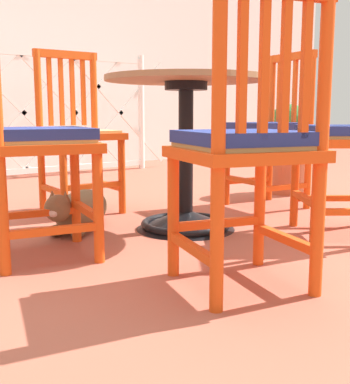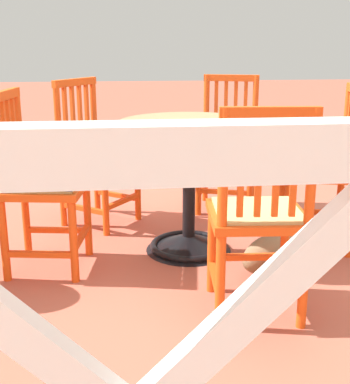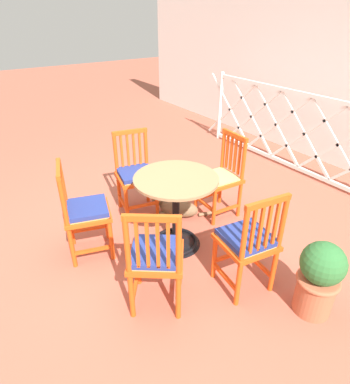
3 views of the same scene
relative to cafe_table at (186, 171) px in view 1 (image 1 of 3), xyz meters
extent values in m
plane|color=#AD5642|center=(-0.06, -0.24, -0.28)|extent=(24.00, 24.00, 0.00)
cylinder|color=white|center=(1.33, 2.34, 0.28)|extent=(0.06, 0.06, 1.12)
cube|color=white|center=(0.12, 2.34, 0.28)|extent=(1.02, 0.02, 1.02)
cube|color=white|center=(0.60, 2.34, 0.28)|extent=(1.02, 0.02, 1.02)
cube|color=white|center=(1.09, 2.34, 0.28)|extent=(1.02, 0.02, 1.02)
cube|color=white|center=(0.12, 2.34, 0.28)|extent=(1.02, 0.02, 1.02)
cube|color=white|center=(0.60, 2.34, 0.28)|extent=(1.02, 0.02, 1.02)
cube|color=white|center=(1.09, 2.34, 0.28)|extent=(1.02, 0.02, 1.02)
cone|color=black|center=(0.00, 0.00, -0.23)|extent=(0.48, 0.48, 0.10)
torus|color=black|center=(0.00, 0.00, -0.26)|extent=(0.44, 0.44, 0.04)
cylinder|color=black|center=(0.00, 0.00, 0.09)|extent=(0.07, 0.07, 0.66)
cylinder|color=black|center=(0.00, 0.00, 0.40)|extent=(0.20, 0.20, 0.04)
cylinder|color=#9E754C|center=(0.00, 0.00, 0.43)|extent=(0.76, 0.76, 0.02)
cylinder|color=#E04C14|center=(0.56, 0.01, -0.06)|extent=(0.04, 0.04, 0.45)
cylinder|color=#E04C14|center=(0.61, 0.35, -0.06)|extent=(0.04, 0.04, 0.45)
cylinder|color=#E04C14|center=(0.89, -0.04, 0.17)|extent=(0.04, 0.04, 0.91)
cylinder|color=#E04C14|center=(0.94, 0.30, 0.17)|extent=(0.04, 0.04, 0.91)
cube|color=#E04C14|center=(0.72, -0.02, -0.14)|extent=(0.34, 0.08, 0.03)
cube|color=#E04C14|center=(0.77, 0.32, -0.14)|extent=(0.34, 0.08, 0.03)
cube|color=#E04C14|center=(0.58, 0.18, -0.11)|extent=(0.08, 0.34, 0.03)
cube|color=#E04C14|center=(0.75, 0.15, 0.15)|extent=(0.45, 0.45, 0.04)
cube|color=tan|center=(0.75, 0.15, 0.17)|extent=(0.40, 0.40, 0.02)
cube|color=#E04C14|center=(0.90, 0.03, 0.40)|extent=(0.02, 0.03, 0.39)
cube|color=#E04C14|center=(0.91, 0.09, 0.40)|extent=(0.02, 0.03, 0.39)
cube|color=#E04C14|center=(0.92, 0.16, 0.40)|extent=(0.02, 0.03, 0.39)
cube|color=#E04C14|center=(0.93, 0.23, 0.40)|extent=(0.02, 0.03, 0.39)
cube|color=#E04C14|center=(0.92, 0.13, 0.61)|extent=(0.09, 0.38, 0.04)
cube|color=navy|center=(0.75, 0.15, 0.20)|extent=(0.41, 0.41, 0.04)
cylinder|color=#E04C14|center=(-0.04, 0.51, -0.06)|extent=(0.04, 0.04, 0.45)
cylinder|color=#E04C14|center=(-0.38, 0.54, -0.06)|extent=(0.04, 0.04, 0.45)
cylinder|color=#E04C14|center=(-0.02, 0.85, 0.17)|extent=(0.04, 0.04, 0.91)
cylinder|color=#E04C14|center=(-0.36, 0.88, 0.17)|extent=(0.04, 0.04, 0.91)
cube|color=#E04C14|center=(-0.03, 0.68, -0.14)|extent=(0.05, 0.34, 0.03)
cube|color=#E04C14|center=(-0.37, 0.71, -0.14)|extent=(0.05, 0.34, 0.03)
cube|color=#E04C14|center=(-0.21, 0.53, -0.11)|extent=(0.34, 0.05, 0.03)
cube|color=#E04C14|center=(-0.20, 0.70, 0.15)|extent=(0.43, 0.43, 0.04)
cube|color=tan|center=(-0.20, 0.70, 0.17)|extent=(0.37, 0.37, 0.02)
cube|color=#E04C14|center=(-0.09, 0.86, 0.40)|extent=(0.03, 0.02, 0.39)
cube|color=#E04C14|center=(-0.15, 0.86, 0.40)|extent=(0.03, 0.02, 0.39)
cube|color=#E04C14|center=(-0.22, 0.87, 0.40)|extent=(0.03, 0.02, 0.39)
cube|color=#E04C14|center=(-0.29, 0.87, 0.40)|extent=(0.03, 0.02, 0.39)
cube|color=#E04C14|center=(-0.19, 0.86, 0.61)|extent=(0.38, 0.06, 0.04)
cylinder|color=#E04C14|center=(-0.53, 0.11, -0.06)|extent=(0.04, 0.04, 0.45)
cylinder|color=#E04C14|center=(-0.60, -0.22, -0.06)|extent=(0.04, 0.04, 0.45)
cube|color=#E04C14|center=(-0.69, 0.15, -0.14)|extent=(0.34, 0.10, 0.03)
cube|color=#E04C14|center=(-0.77, -0.18, -0.14)|extent=(0.34, 0.10, 0.03)
cube|color=#E04C14|center=(-0.56, -0.05, -0.11)|extent=(0.10, 0.34, 0.03)
cube|color=#E04C14|center=(-0.73, -0.02, 0.15)|extent=(0.48, 0.48, 0.04)
cube|color=tan|center=(-0.73, -0.02, 0.17)|extent=(0.42, 0.42, 0.02)
cube|color=navy|center=(-0.73, -0.02, 0.20)|extent=(0.43, 0.43, 0.04)
cylinder|color=#E04C14|center=(-0.47, -0.51, -0.06)|extent=(0.04, 0.04, 0.45)
cylinder|color=#E04C14|center=(-0.14, -0.61, -0.06)|extent=(0.04, 0.04, 0.45)
cylinder|color=#E04C14|center=(-0.57, -0.83, 0.17)|extent=(0.04, 0.04, 0.91)
cylinder|color=#E04C14|center=(-0.24, -0.93, 0.17)|extent=(0.04, 0.04, 0.91)
cube|color=#E04C14|center=(-0.52, -0.67, -0.14)|extent=(0.12, 0.33, 0.03)
cube|color=#E04C14|center=(-0.19, -0.77, -0.14)|extent=(0.12, 0.33, 0.03)
cube|color=#E04C14|center=(-0.31, -0.56, -0.11)|extent=(0.33, 0.12, 0.03)
cube|color=#E04C14|center=(-0.36, -0.72, 0.15)|extent=(0.50, 0.50, 0.04)
cube|color=tan|center=(-0.36, -0.72, 0.17)|extent=(0.44, 0.44, 0.02)
cube|color=#E04C14|center=(-0.50, -0.85, 0.40)|extent=(0.03, 0.03, 0.39)
cube|color=#E04C14|center=(-0.44, -0.87, 0.40)|extent=(0.03, 0.03, 0.39)
cube|color=#E04C14|center=(-0.37, -0.89, 0.40)|extent=(0.03, 0.03, 0.39)
cube|color=#E04C14|center=(-0.31, -0.91, 0.40)|extent=(0.03, 0.03, 0.39)
cube|color=navy|center=(-0.36, -0.72, 0.20)|extent=(0.45, 0.45, 0.04)
cylinder|color=#E04C14|center=(0.26, -0.56, -0.06)|extent=(0.04, 0.04, 0.45)
cylinder|color=#E04C14|center=(0.47, -0.28, -0.06)|extent=(0.04, 0.04, 0.45)
cube|color=#E04C14|center=(0.60, -0.39, -0.14)|extent=(0.29, 0.23, 0.03)
cube|color=#E04C14|center=(0.37, -0.42, -0.11)|extent=(0.23, 0.29, 0.03)
cube|color=#E04C14|center=(0.50, -0.52, 0.15)|extent=(0.56, 0.56, 0.04)
cube|color=tan|center=(0.50, -0.52, 0.17)|extent=(0.49, 0.49, 0.02)
cube|color=navy|center=(0.50, -0.52, 0.20)|extent=(0.50, 0.50, 0.04)
ellipsoid|color=brown|center=(-0.40, 0.31, -0.19)|extent=(0.47, 0.43, 0.19)
ellipsoid|color=silver|center=(-0.47, 0.25, -0.20)|extent=(0.23, 0.23, 0.14)
sphere|color=brown|center=(-0.59, 0.15, -0.13)|extent=(0.12, 0.12, 0.12)
ellipsoid|color=silver|center=(-0.62, 0.13, -0.15)|extent=(0.07, 0.07, 0.04)
cone|color=brown|center=(-0.56, 0.14, -0.08)|extent=(0.04, 0.04, 0.04)
cone|color=brown|center=(-0.60, 0.19, -0.08)|extent=(0.04, 0.04, 0.04)
ellipsoid|color=brown|center=(-0.49, 0.16, -0.26)|extent=(0.13, 0.12, 0.05)
ellipsoid|color=brown|center=(-0.56, 0.25, -0.26)|extent=(0.13, 0.12, 0.05)
cylinder|color=brown|center=(-0.22, 0.58, -0.26)|extent=(0.10, 0.22, 0.04)
cylinder|color=#B25B3D|center=(1.26, 0.40, -0.12)|extent=(0.28, 0.28, 0.32)
torus|color=#B25B3D|center=(1.26, 0.40, 0.02)|extent=(0.32, 0.32, 0.04)
sphere|color=#2D6B33|center=(1.26, 0.40, 0.18)|extent=(0.32, 0.32, 0.32)
camera|label=1|loc=(-1.48, -1.81, 0.28)|focal=45.89mm
camera|label=2|loc=(0.37, 2.77, 0.87)|focal=49.61mm
camera|label=3|loc=(2.13, -1.46, 1.75)|focal=30.71mm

